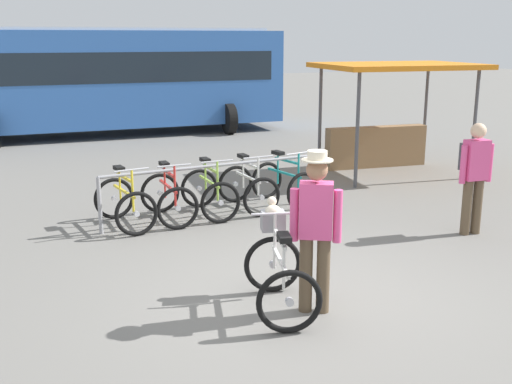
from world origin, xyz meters
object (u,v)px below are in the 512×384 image
object	(u,v)px
racked_bike_lime	(209,193)
bus_distant	(110,75)
racked_bike_white	(248,188)
pedestrian_with_backpack	(474,171)
market_stall	(387,106)
racked_bike_yellow	(125,203)
racked_bike_teal	(284,184)
racked_bike_red	(169,198)
featured_bicycle	(279,264)
person_with_featured_bike	(316,226)

from	to	relation	value
racked_bike_lime	bus_distant	bearing A→B (deg)	89.96
racked_bike_white	pedestrian_with_backpack	xyz separation A→B (m)	(2.55, -2.45, 0.57)
market_stall	racked_bike_lime	bearing A→B (deg)	-157.90
racked_bike_yellow	racked_bike_teal	size ratio (longest dim) A/B	0.99
racked_bike_yellow	racked_bike_lime	bearing A→B (deg)	5.45
racked_bike_red	featured_bicycle	bearing A→B (deg)	-85.34
person_with_featured_bike	pedestrian_with_backpack	bearing A→B (deg)	24.16
racked_bike_lime	market_stall	world-z (taller)	market_stall
racked_bike_red	pedestrian_with_backpack	distance (m)	4.61
racked_bike_yellow	pedestrian_with_backpack	bearing A→B (deg)	-25.87
racked_bike_lime	racked_bike_teal	bearing A→B (deg)	5.45
pedestrian_with_backpack	racked_bike_white	bearing A→B (deg)	136.14
racked_bike_yellow	person_with_featured_bike	distance (m)	4.01
racked_bike_lime	person_with_featured_bike	distance (m)	3.93
person_with_featured_bike	pedestrian_with_backpack	distance (m)	3.68
racked_bike_lime	person_with_featured_bike	world-z (taller)	person_with_featured_bike
racked_bike_white	market_stall	distance (m)	4.41
racked_bike_red	racked_bike_white	size ratio (longest dim) A/B	0.96
racked_bike_red	racked_bike_white	bearing A→B (deg)	5.45
racked_bike_yellow	featured_bicycle	world-z (taller)	featured_bicycle
market_stall	bus_distant	bearing A→B (deg)	121.52
racked_bike_teal	featured_bicycle	size ratio (longest dim) A/B	0.97
racked_bike_teal	person_with_featured_bike	distance (m)	4.33
racked_bike_yellow	bus_distant	bearing A→B (deg)	81.60
racked_bike_yellow	racked_bike_white	world-z (taller)	same
bus_distant	market_stall	world-z (taller)	bus_distant
featured_bicycle	person_with_featured_bike	size ratio (longest dim) A/B	0.73
racked_bike_white	racked_bike_red	bearing A→B (deg)	-174.55
racked_bike_teal	market_stall	distance (m)	3.78
racked_bike_lime	racked_bike_red	bearing A→B (deg)	-174.55
racked_bike_red	market_stall	distance (m)	5.72
racked_bike_red	racked_bike_white	xyz separation A→B (m)	(1.39, 0.13, 0.00)
racked_bike_yellow	pedestrian_with_backpack	size ratio (longest dim) A/B	0.73
bus_distant	racked_bike_red	bearing A→B (deg)	-94.27
racked_bike_lime	racked_bike_teal	world-z (taller)	same
person_with_featured_bike	bus_distant	distance (m)	13.26
bus_distant	person_with_featured_bike	bearing A→B (deg)	-90.51
racked_bike_teal	market_stall	bearing A→B (deg)	28.43
racked_bike_yellow	market_stall	size ratio (longest dim) A/B	0.37
racked_bike_red	person_with_featured_bike	world-z (taller)	person_with_featured_bike
racked_bike_red	market_stall	xyz separation A→B (m)	(5.29, 1.93, 1.03)
racked_bike_white	racked_bike_teal	xyz separation A→B (m)	(0.70, 0.07, 0.00)
racked_bike_teal	person_with_featured_bike	bearing A→B (deg)	-110.54
racked_bike_teal	featured_bicycle	xyz separation A→B (m)	(-1.80, -3.76, 0.12)
racked_bike_yellow	racked_bike_lime	distance (m)	1.40
person_with_featured_bike	market_stall	size ratio (longest dim) A/B	0.52
person_with_featured_bike	racked_bike_teal	bearing A→B (deg)	69.46
featured_bicycle	market_stall	size ratio (longest dim) A/B	0.38
racked_bike_teal	person_with_featured_bike	world-z (taller)	person_with_featured_bike
bus_distant	market_stall	xyz separation A→B (m)	(4.59, -7.48, -0.35)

